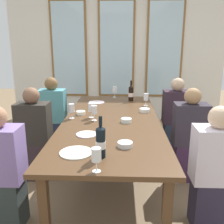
# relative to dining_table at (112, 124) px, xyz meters

# --- Properties ---
(ground_plane) EXTENTS (12.00, 12.00, 0.00)m
(ground_plane) POSITION_rel_dining_table_xyz_m (0.00, 0.00, -0.68)
(ground_plane) COLOR #7C6448
(back_wall_with_windows) EXTENTS (4.29, 0.10, 2.90)m
(back_wall_with_windows) POSITION_rel_dining_table_xyz_m (0.00, 2.47, 0.77)
(back_wall_with_windows) COLOR silver
(back_wall_with_windows) RESTS_ON ground
(dining_table) EXTENTS (1.09, 2.59, 0.74)m
(dining_table) POSITION_rel_dining_table_xyz_m (0.00, 0.00, 0.00)
(dining_table) COLOR #513520
(dining_table) RESTS_ON ground
(white_plate_0) EXTENTS (0.23, 0.23, 0.01)m
(white_plate_0) POSITION_rel_dining_table_xyz_m (-0.25, 0.84, 0.07)
(white_plate_0) COLOR white
(white_plate_0) RESTS_ON dining_table
(white_plate_1) EXTENTS (0.27, 0.27, 0.01)m
(white_plate_1) POSITION_rel_dining_table_xyz_m (-0.25, -0.94, 0.07)
(white_plate_1) COLOR white
(white_plate_1) RESTS_ON dining_table
(white_plate_2) EXTENTS (0.20, 0.20, 0.01)m
(white_plate_2) POSITION_rel_dining_table_xyz_m (-0.22, -0.52, 0.07)
(white_plate_2) COLOR white
(white_plate_2) RESTS_ON dining_table
(wine_bottle_0) EXTENTS (0.08, 0.08, 0.33)m
(wine_bottle_0) POSITION_rel_dining_table_xyz_m (-0.04, -1.00, 0.19)
(wine_bottle_0) COLOR black
(wine_bottle_0) RESTS_ON dining_table
(wine_bottle_1) EXTENTS (0.08, 0.08, 0.31)m
(wine_bottle_1) POSITION_rel_dining_table_xyz_m (0.25, 0.98, 0.18)
(wine_bottle_1) COLOR black
(wine_bottle_1) RESTS_ON dining_table
(tasting_bowl_0) EXTENTS (0.11, 0.11, 0.04)m
(tasting_bowl_0) POSITION_rel_dining_table_xyz_m (-0.38, 0.19, 0.08)
(tasting_bowl_0) COLOR white
(tasting_bowl_0) RESTS_ON dining_table
(tasting_bowl_1) EXTENTS (0.12, 0.12, 0.04)m
(tasting_bowl_1) POSITION_rel_dining_table_xyz_m (0.17, -0.10, 0.08)
(tasting_bowl_1) COLOR white
(tasting_bowl_1) RESTS_ON dining_table
(tasting_bowl_2) EXTENTS (0.13, 0.13, 0.04)m
(tasting_bowl_2) POSITION_rel_dining_table_xyz_m (0.15, -0.79, 0.08)
(tasting_bowl_2) COLOR white
(tasting_bowl_2) RESTS_ON dining_table
(tasting_bowl_3) EXTENTS (0.13, 0.13, 0.04)m
(tasting_bowl_3) POSITION_rel_dining_table_xyz_m (0.41, 0.35, 0.08)
(tasting_bowl_3) COLOR white
(tasting_bowl_3) RESTS_ON dining_table
(wine_glass_0) EXTENTS (0.07, 0.07, 0.17)m
(wine_glass_0) POSITION_rel_dining_table_xyz_m (0.45, 0.68, 0.18)
(wine_glass_0) COLOR white
(wine_glass_0) RESTS_ON dining_table
(wine_glass_1) EXTENTS (0.07, 0.07, 0.17)m
(wine_glass_1) POSITION_rel_dining_table_xyz_m (-0.19, -0.05, 0.18)
(wine_glass_1) COLOR white
(wine_glass_1) RESTS_ON dining_table
(wine_glass_2) EXTENTS (0.07, 0.07, 0.17)m
(wine_glass_2) POSITION_rel_dining_table_xyz_m (-0.05, -1.23, 0.18)
(wine_glass_2) COLOR white
(wine_glass_2) RESTS_ON dining_table
(wine_glass_3) EXTENTS (0.07, 0.07, 0.17)m
(wine_glass_3) POSITION_rel_dining_table_xyz_m (-0.24, 0.07, 0.18)
(wine_glass_3) COLOR white
(wine_glass_3) RESTS_ON dining_table
(wine_glass_4) EXTENTS (0.07, 0.07, 0.17)m
(wine_glass_4) POSITION_rel_dining_table_xyz_m (-0.00, 1.22, 0.18)
(wine_glass_4) COLOR white
(wine_glass_4) RESTS_ON dining_table
(wine_glass_5) EXTENTS (0.07, 0.07, 0.17)m
(wine_glass_5) POSITION_rel_dining_table_xyz_m (-0.46, 0.02, 0.18)
(wine_glass_5) COLOR white
(wine_glass_5) RESTS_ON dining_table
(seated_person_0) EXTENTS (0.38, 0.24, 1.11)m
(seated_person_0) POSITION_rel_dining_table_xyz_m (-0.91, -0.88, -0.15)
(seated_person_0) COLOR #2C3636
(seated_person_0) RESTS_ON ground
(seated_person_1) EXTENTS (0.38, 0.24, 1.11)m
(seated_person_1) POSITION_rel_dining_table_xyz_m (0.91, -0.82, -0.15)
(seated_person_1) COLOR #2A263A
(seated_person_1) RESTS_ON ground
(seated_person_2) EXTENTS (0.38, 0.24, 1.11)m
(seated_person_2) POSITION_rel_dining_table_xyz_m (-0.91, -0.02, -0.15)
(seated_person_2) COLOR #36292C
(seated_person_2) RESTS_ON ground
(seated_person_3) EXTENTS (0.38, 0.24, 1.11)m
(seated_person_3) POSITION_rel_dining_table_xyz_m (0.91, 0.02, -0.15)
(seated_person_3) COLOR #38213F
(seated_person_3) RESTS_ON ground
(seated_person_4) EXTENTS (0.38, 0.24, 1.11)m
(seated_person_4) POSITION_rel_dining_table_xyz_m (-0.91, 0.83, -0.15)
(seated_person_4) COLOR #222A42
(seated_person_4) RESTS_ON ground
(seated_person_5) EXTENTS (0.38, 0.24, 1.11)m
(seated_person_5) POSITION_rel_dining_table_xyz_m (0.91, 0.82, -0.15)
(seated_person_5) COLOR #242F40
(seated_person_5) RESTS_ON ground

